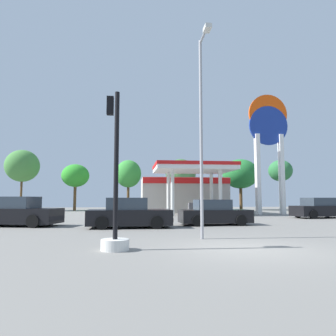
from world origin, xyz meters
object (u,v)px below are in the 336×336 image
car_3 (214,213)px  tree_4 (240,174)px  tree_1 (75,176)px  tree_0 (22,166)px  tree_3 (181,174)px  car_2 (18,213)px  tree_5 (280,171)px  car_1 (320,209)px  traffic_signal_0 (115,209)px  station_pole_sign (269,138)px  car_0 (129,214)px  tree_2 (128,174)px  corner_streetlamp (202,117)px

car_3 → tree_4: bearing=66.9°
tree_1 → tree_4: (21.07, -0.70, 0.37)m
car_3 → tree_0: size_ratio=0.55×
tree_3 → car_3: bearing=-93.8°
car_2 → tree_5: bearing=39.7°
car_1 → car_3: size_ratio=1.12×
car_3 → tree_4: (9.34, 21.84, 4.02)m
car_3 → tree_3: bearing=86.2°
traffic_signal_0 → car_1: bearing=42.1°
tree_1 → station_pole_sign: bearing=-29.5°
car_0 → tree_2: bearing=90.9°
corner_streetlamp → car_0: bearing=118.9°
tree_4 → station_pole_sign: bearing=-94.7°
station_pole_sign → car_2: size_ratio=2.44×
car_1 → corner_streetlamp: bearing=-135.9°
tree_1 → car_3: bearing=-62.5°
tree_2 → tree_4: tree_4 is taller
car_2 → corner_streetlamp: 11.70m
corner_streetlamp → tree_0: bearing=119.3°
corner_streetlamp → tree_1: bearing=108.6°
car_3 → traffic_signal_0: bearing=-122.3°
tree_1 → tree_4: 21.08m
tree_4 → tree_5: bearing=-0.5°
tree_0 → tree_2: tree_0 is taller
tree_0 → tree_2: bearing=5.6°
car_1 → car_3: (-9.79, -5.34, -0.06)m
corner_streetlamp → station_pole_sign: bearing=58.7°
tree_5 → car_2: bearing=-140.3°
station_pole_sign → tree_5: station_pole_sign is taller
tree_0 → car_1: bearing=-31.4°
tree_1 → tree_5: (26.54, -0.75, 0.81)m
car_1 → tree_3: 18.85m
car_0 → traffic_signal_0: bearing=-93.0°
tree_0 → tree_4: bearing=-1.0°
tree_2 → tree_3: bearing=-15.0°
tree_1 → tree_3: bearing=-3.2°
car_0 → tree_1: bearing=106.3°
tree_2 → corner_streetlamp: 29.89m
car_1 → tree_5: size_ratio=0.69×
car_1 → tree_3: (-8.34, 16.46, 3.83)m
car_0 → car_1: size_ratio=0.95×
car_0 → tree_2: 25.05m
tree_4 → corner_streetlamp: corner_streetlamp is taller
corner_streetlamp → tree_5: bearing=58.9°
tree_3 → tree_2: bearing=165.0°
station_pole_sign → tree_0: bearing=157.1°
car_0 → traffic_signal_0: traffic_signal_0 is taller
car_0 → car_1: (14.61, 6.49, 0.01)m
tree_2 → tree_4: (14.52, -1.74, -0.01)m
station_pole_sign → car_2: (-19.34, -10.64, -6.63)m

